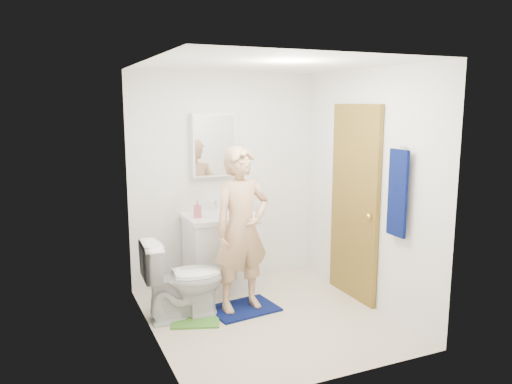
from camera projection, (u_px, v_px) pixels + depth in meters
floor at (268, 318)px, 4.86m from camera, size 2.20×2.40×0.02m
ceiling at (269, 63)px, 4.44m from camera, size 2.20×2.40×0.02m
wall_back at (224, 179)px, 5.74m from camera, size 2.20×0.02×2.40m
wall_front at (340, 225)px, 3.56m from camera, size 2.20×0.02×2.40m
wall_left at (150, 206)px, 4.21m from camera, size 0.02×2.40×2.40m
wall_right at (367, 188)px, 5.09m from camera, size 0.02×2.40×2.40m
vanity_cabinet at (221, 254)px, 5.56m from camera, size 0.75×0.55×0.80m
countertop at (221, 217)px, 5.48m from camera, size 0.79×0.59×0.05m
sink_basin at (221, 216)px, 5.48m from camera, size 0.40×0.40×0.03m
faucet at (215, 206)px, 5.63m from camera, size 0.03×0.03×0.12m
medicine_cabinet at (213, 145)px, 5.55m from camera, size 0.50×0.12×0.70m
mirror_panel at (215, 145)px, 5.49m from camera, size 0.46×0.01×0.66m
door at (354, 203)px, 5.24m from camera, size 0.05×0.80×2.05m
door_knob at (369, 216)px, 4.94m from camera, size 0.07×0.07×0.07m
towel at (398, 193)px, 4.53m from camera, size 0.03×0.24×0.80m
towel_hook at (404, 147)px, 4.48m from camera, size 0.06×0.02×0.02m
toilet at (183, 279)px, 4.79m from camera, size 0.79×0.47×0.79m
bath_mat at (244, 309)px, 5.04m from camera, size 0.71×0.54×0.02m
green_rug at (196, 320)px, 4.78m from camera, size 0.55×0.51×0.02m
soap_dispenser at (197, 209)px, 5.34m from camera, size 0.10×0.10×0.18m
toothbrush_cup at (233, 208)px, 5.61m from camera, size 0.13×0.13×0.09m
man at (242, 229)px, 4.89m from camera, size 0.63×0.46×1.63m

